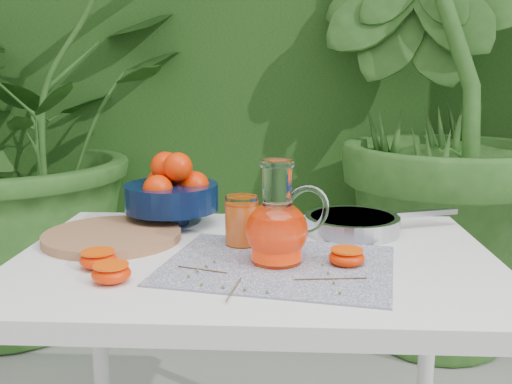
{
  "coord_description": "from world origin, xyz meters",
  "views": [
    {
      "loc": [
        0.19,
        -1.21,
        1.12
      ],
      "look_at": [
        0.13,
        -0.04,
        0.88
      ],
      "focal_mm": 40.0,
      "sensor_mm": 36.0,
      "label": 1
    }
  ],
  "objects_px": {
    "juice_pitcher": "(278,227)",
    "saute_pan": "(353,223)",
    "fruit_bowl": "(172,191)",
    "cutting_board": "(112,236)",
    "white_table": "(256,291)"
  },
  "relations": [
    {
      "from": "juice_pitcher",
      "to": "saute_pan",
      "type": "distance_m",
      "value": 0.3
    },
    {
      "from": "fruit_bowl",
      "to": "saute_pan",
      "type": "xyz_separation_m",
      "value": [
        0.45,
        -0.06,
        -0.06
      ]
    },
    {
      "from": "cutting_board",
      "to": "saute_pan",
      "type": "height_order",
      "value": "saute_pan"
    },
    {
      "from": "white_table",
      "to": "saute_pan",
      "type": "bearing_deg",
      "value": 38.73
    },
    {
      "from": "white_table",
      "to": "fruit_bowl",
      "type": "bearing_deg",
      "value": 132.63
    },
    {
      "from": "cutting_board",
      "to": "juice_pitcher",
      "type": "xyz_separation_m",
      "value": [
        0.38,
        -0.14,
        0.06
      ]
    },
    {
      "from": "cutting_board",
      "to": "fruit_bowl",
      "type": "distance_m",
      "value": 0.2
    },
    {
      "from": "cutting_board",
      "to": "juice_pitcher",
      "type": "bearing_deg",
      "value": -20.75
    },
    {
      "from": "cutting_board",
      "to": "juice_pitcher",
      "type": "relative_size",
      "value": 1.51
    },
    {
      "from": "cutting_board",
      "to": "juice_pitcher",
      "type": "distance_m",
      "value": 0.41
    },
    {
      "from": "white_table",
      "to": "saute_pan",
      "type": "relative_size",
      "value": 2.42
    },
    {
      "from": "white_table",
      "to": "saute_pan",
      "type": "height_order",
      "value": "saute_pan"
    },
    {
      "from": "fruit_bowl",
      "to": "juice_pitcher",
      "type": "height_order",
      "value": "juice_pitcher"
    },
    {
      "from": "white_table",
      "to": "juice_pitcher",
      "type": "bearing_deg",
      "value": -50.07
    },
    {
      "from": "cutting_board",
      "to": "saute_pan",
      "type": "bearing_deg",
      "value": 9.53
    }
  ]
}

